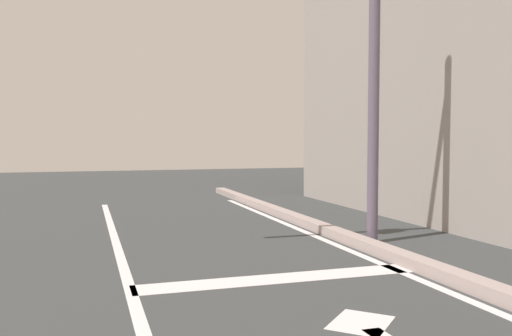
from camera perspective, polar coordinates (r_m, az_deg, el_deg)
stop_bar at (r=5.92m, az=2.45°, el=-11.63°), size 3.13×0.40×0.01m
lane_arrow_head at (r=4.65m, az=11.06°, el=-15.79°), size 0.71×0.71×0.01m
traffic_signal_mast at (r=7.68m, az=5.25°, el=16.91°), size 4.67×0.34×4.90m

